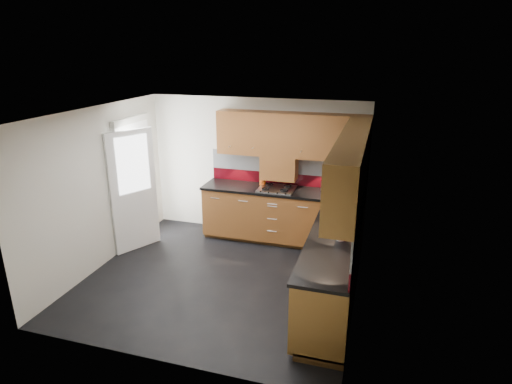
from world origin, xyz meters
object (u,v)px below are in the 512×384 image
(toaster, at_px, (328,187))
(food_processor, at_px, (341,212))
(utensil_pot, at_px, (263,180))
(gas_hob, at_px, (277,189))

(toaster, distance_m, food_processor, 1.25)
(toaster, bearing_deg, utensil_pot, 178.06)
(toaster, bearing_deg, gas_hob, -170.36)
(utensil_pot, bearing_deg, toaster, -1.94)
(utensil_pot, xyz_separation_m, toaster, (1.13, -0.04, -0.01))
(toaster, xyz_separation_m, food_processor, (0.33, -1.21, 0.05))
(gas_hob, height_order, utensil_pot, utensil_pot)
(food_processor, bearing_deg, toaster, 105.24)
(food_processor, bearing_deg, gas_hob, 137.73)
(utensil_pot, distance_m, food_processor, 1.92)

